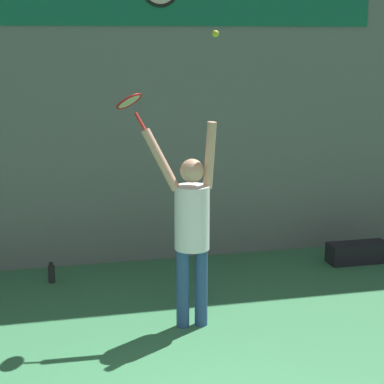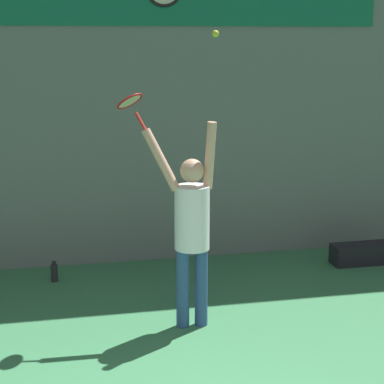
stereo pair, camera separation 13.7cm
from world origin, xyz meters
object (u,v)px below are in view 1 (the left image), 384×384
(water_bottle, at_px, (52,273))
(equipment_bag, at_px, (358,253))
(tennis_ball, at_px, (215,34))
(tennis_player, at_px, (191,224))
(tennis_racket, at_px, (130,103))

(water_bottle, bearing_deg, equipment_bag, -2.41)
(tennis_ball, distance_m, equipment_bag, 3.94)
(tennis_player, xyz_separation_m, tennis_racket, (-0.54, 0.33, 1.16))
(tennis_racket, distance_m, tennis_ball, 1.07)
(tennis_ball, bearing_deg, water_bottle, 132.67)
(tennis_ball, bearing_deg, equipment_bag, 32.62)
(tennis_racket, bearing_deg, water_bottle, 121.54)
(tennis_player, bearing_deg, tennis_ball, -13.79)
(tennis_racket, relative_size, equipment_bag, 0.47)
(tennis_player, xyz_separation_m, water_bottle, (-1.33, 1.62, -0.96))
(tennis_racket, height_order, water_bottle, tennis_racket)
(tennis_racket, xyz_separation_m, tennis_ball, (0.75, -0.39, 0.66))
(tennis_ball, xyz_separation_m, water_bottle, (-1.54, 1.68, -2.79))
(tennis_racket, height_order, equipment_bag, tennis_racket)
(equipment_bag, bearing_deg, water_bottle, 177.59)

